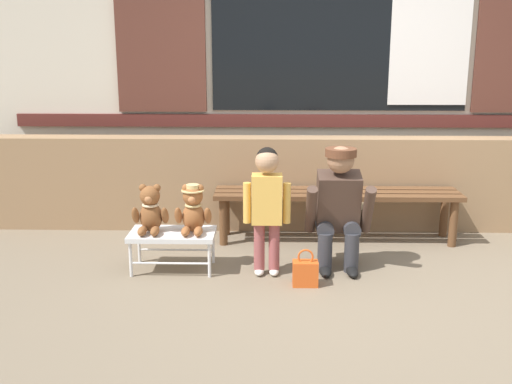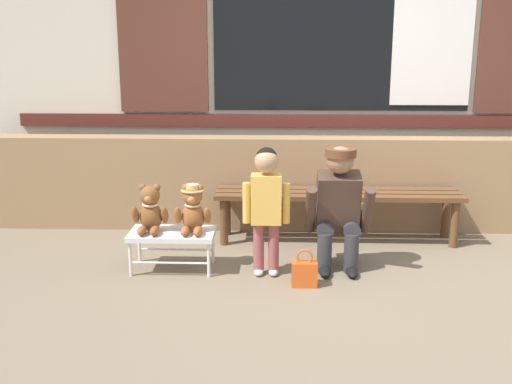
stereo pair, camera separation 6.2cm
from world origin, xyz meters
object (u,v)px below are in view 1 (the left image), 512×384
(adult_crouching, at_px, (340,207))
(handbag_on_ground, at_px, (305,273))
(small_display_bench, at_px, (173,236))
(teddy_bear_plain, at_px, (150,211))
(teddy_bear_with_hat, at_px, (193,210))
(wooden_bench_long, at_px, (337,199))
(child_standing, at_px, (267,197))

(adult_crouching, relative_size, handbag_on_ground, 3.49)
(small_display_bench, xyz_separation_m, adult_crouching, (1.26, 0.07, 0.21))
(teddy_bear_plain, height_order, teddy_bear_with_hat, same)
(wooden_bench_long, bearing_deg, adult_crouching, -94.50)
(small_display_bench, relative_size, handbag_on_ground, 2.35)
(wooden_bench_long, xyz_separation_m, child_standing, (-0.60, -0.81, 0.22))
(teddy_bear_plain, xyz_separation_m, adult_crouching, (1.42, 0.07, 0.02))
(teddy_bear_with_hat, bearing_deg, wooden_bench_long, 32.48)
(handbag_on_ground, bearing_deg, adult_crouching, 53.06)
(wooden_bench_long, height_order, child_standing, child_standing)
(wooden_bench_long, bearing_deg, small_display_bench, -150.73)
(adult_crouching, bearing_deg, small_display_bench, -176.78)
(adult_crouching, xyz_separation_m, handbag_on_ground, (-0.27, -0.36, -0.38))
(wooden_bench_long, bearing_deg, child_standing, -126.41)
(wooden_bench_long, bearing_deg, teddy_bear_with_hat, -147.52)
(wooden_bench_long, relative_size, teddy_bear_plain, 5.78)
(small_display_bench, xyz_separation_m, teddy_bear_plain, (-0.16, 0.00, 0.20))
(teddy_bear_with_hat, distance_m, handbag_on_ground, 0.95)
(wooden_bench_long, relative_size, handbag_on_ground, 7.72)
(teddy_bear_with_hat, relative_size, child_standing, 0.38)
(wooden_bench_long, xyz_separation_m, handbag_on_ground, (-0.32, -1.02, -0.28))
(teddy_bear_plain, bearing_deg, handbag_on_ground, -14.23)
(child_standing, bearing_deg, teddy_bear_with_hat, 171.70)
(child_standing, bearing_deg, handbag_on_ground, -37.44)
(child_standing, distance_m, adult_crouching, 0.58)
(small_display_bench, bearing_deg, wooden_bench_long, 29.27)
(small_display_bench, xyz_separation_m, child_standing, (0.71, -0.08, 0.33))
(small_display_bench, distance_m, teddy_bear_plain, 0.25)
(teddy_bear_with_hat, bearing_deg, adult_crouching, 3.57)
(small_display_bench, height_order, teddy_bear_with_hat, teddy_bear_with_hat)
(teddy_bear_plain, xyz_separation_m, teddy_bear_with_hat, (0.32, 0.00, 0.01))
(small_display_bench, bearing_deg, child_standing, -6.28)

